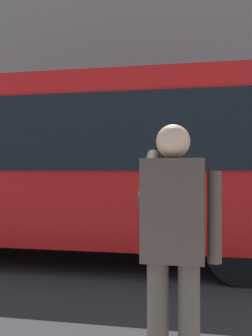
# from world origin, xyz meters

# --- Properties ---
(ground_plane) EXTENTS (60.00, 60.00, 0.00)m
(ground_plane) POSITION_xyz_m (0.00, 0.00, 0.00)
(ground_plane) COLOR #2B2B2D
(building_facade_far) EXTENTS (28.00, 1.55, 12.00)m
(building_facade_far) POSITION_xyz_m (-0.02, -6.80, 5.99)
(building_facade_far) COLOR gray
(building_facade_far) RESTS_ON ground_plane
(red_bus) EXTENTS (9.05, 2.54, 3.08)m
(red_bus) POSITION_xyz_m (1.63, 0.33, 1.68)
(red_bus) COLOR red
(red_bus) RESTS_ON ground_plane
(pedestrian_photographer) EXTENTS (0.53, 0.52, 1.70)m
(pedestrian_photographer) POSITION_xyz_m (-0.72, 4.41, 1.14)
(pedestrian_photographer) COLOR #4C4238
(pedestrian_photographer) RESTS_ON sidewalk_curb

